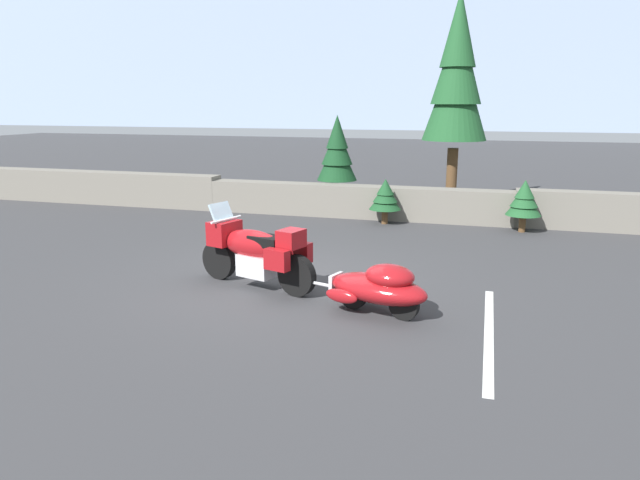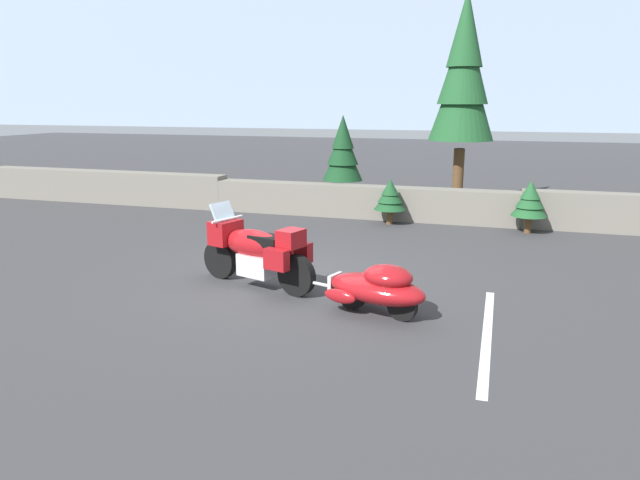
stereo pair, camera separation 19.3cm
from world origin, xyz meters
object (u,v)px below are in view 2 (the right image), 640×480
object	(u,v)px
car_shaped_trailer	(377,287)
pine_tree_tall	(464,74)
touring_motorcycle	(256,250)
pine_tree_secondary	(343,151)

from	to	relation	value
car_shaped_trailer	pine_tree_tall	xyz separation A→B (m)	(0.42, 9.06, 3.30)
touring_motorcycle	pine_tree_tall	distance (m)	9.28
touring_motorcycle	pine_tree_tall	world-z (taller)	pine_tree_tall
touring_motorcycle	pine_tree_tall	bearing A→B (deg)	72.81
pine_tree_tall	pine_tree_secondary	xyz separation A→B (m)	(-3.04, -1.30, -2.06)
pine_tree_tall	car_shaped_trailer	bearing A→B (deg)	-92.63
car_shaped_trailer	pine_tree_secondary	world-z (taller)	pine_tree_secondary
pine_tree_tall	pine_tree_secondary	bearing A→B (deg)	-156.85
pine_tree_tall	pine_tree_secondary	distance (m)	3.89
car_shaped_trailer	pine_tree_secondary	bearing A→B (deg)	108.64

